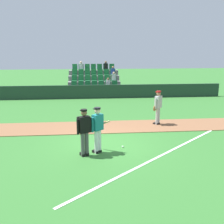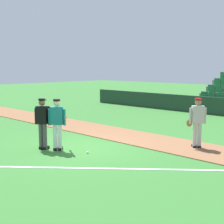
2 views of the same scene
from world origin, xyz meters
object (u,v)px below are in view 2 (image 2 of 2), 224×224
umpire_home_plate (43,121)px  runner_grey_jersey (197,121)px  baseball (87,152)px  batter_teal_jersey (57,122)px

umpire_home_plate → runner_grey_jersey: bearing=45.6°
umpire_home_plate → baseball: size_ratio=23.78×
batter_teal_jersey → baseball: size_ratio=23.78×
batter_teal_jersey → umpire_home_plate: size_ratio=1.00×
batter_teal_jersey → runner_grey_jersey: size_ratio=1.00×
batter_teal_jersey → baseball: 1.44m
umpire_home_plate → baseball: bearing=24.5°
umpire_home_plate → batter_teal_jersey: bearing=25.9°
batter_teal_jersey → runner_grey_jersey: same height
baseball → umpire_home_plate: bearing=-155.5°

